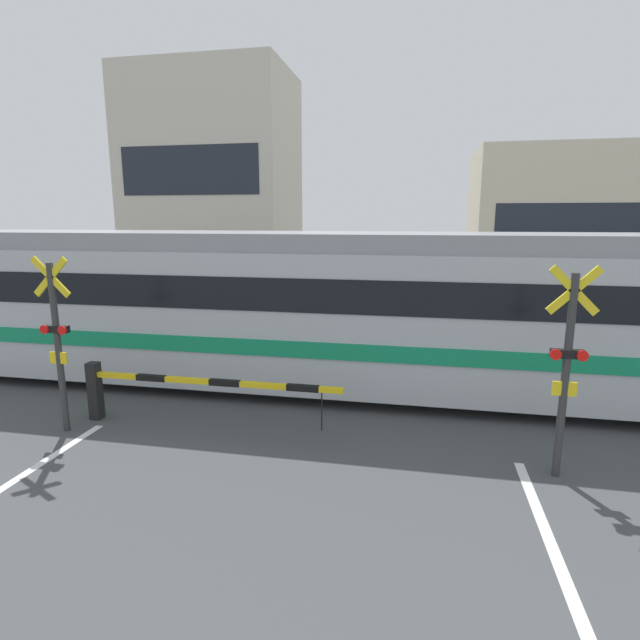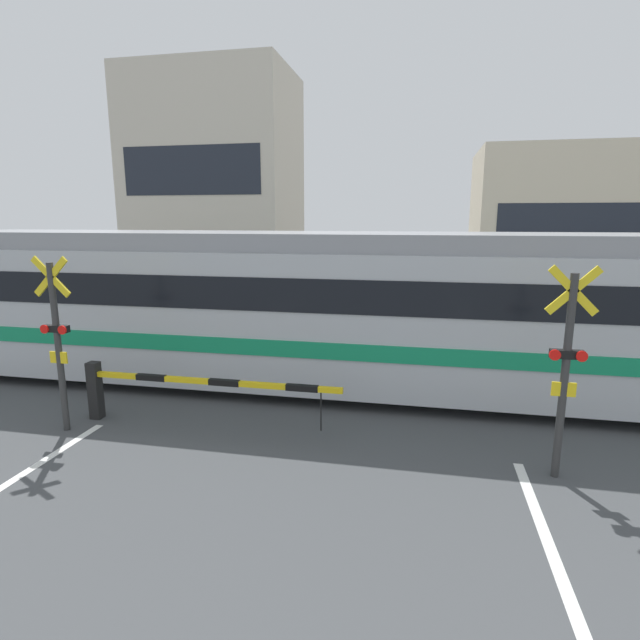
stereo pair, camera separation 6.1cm
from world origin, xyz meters
name	(u,v)px [view 2 (the right image)]	position (x,y,z in m)	size (l,w,h in m)	color
rail_track_near	(319,395)	(0.00, 10.81, 0.04)	(50.00, 0.10, 0.08)	#5B564C
rail_track_far	(331,374)	(0.00, 12.24, 0.04)	(50.00, 0.10, 0.08)	#5B564C
commuter_train	(364,307)	(0.83, 11.53, 1.79)	(19.65, 2.98, 3.35)	#B7BCC1
crossing_barrier_near	(162,386)	(-2.45, 8.87, 0.72)	(4.70, 0.20, 1.07)	black
crossing_barrier_far	(437,333)	(2.45, 14.08, 0.72)	(4.70, 0.20, 1.07)	black
crossing_signal_left	(57,337)	(-3.99, 8.30, 1.67)	(0.68, 0.15, 3.03)	#333333
crossing_signal_right	(566,364)	(3.99, 8.30, 1.67)	(0.68, 0.15, 3.03)	#333333
pedestrian	(359,306)	(0.10, 16.66, 0.92)	(0.38, 0.22, 1.61)	#23232D
building_left_of_street	(216,186)	(-7.86, 24.34, 5.14)	(7.42, 5.26, 10.27)	beige
building_right_of_street	(565,228)	(7.85, 24.34, 3.23)	(7.42, 5.26, 6.47)	beige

